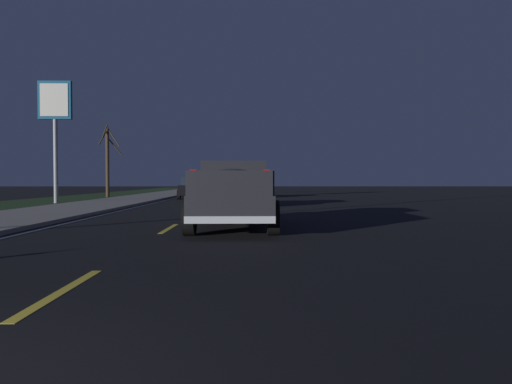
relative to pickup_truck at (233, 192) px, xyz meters
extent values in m
plane|color=black|center=(16.46, 1.75, -0.98)|extent=(144.00, 144.00, 0.00)
cube|color=gray|center=(16.46, 7.45, -0.92)|extent=(108.00, 4.00, 0.12)
cube|color=#1E3819|center=(16.46, 12.45, -0.98)|extent=(108.00, 6.00, 0.01)
cube|color=yellow|center=(-7.24, 1.75, -0.98)|extent=(2.40, 0.14, 0.01)
cube|color=yellow|center=(-0.31, 1.75, -0.98)|extent=(2.40, 0.14, 0.01)
cube|color=yellow|center=(6.18, 1.75, -0.98)|extent=(2.40, 0.14, 0.01)
cube|color=yellow|center=(12.71, 1.75, -0.98)|extent=(2.40, 0.14, 0.01)
cube|color=yellow|center=(18.85, 1.75, -0.98)|extent=(2.40, 0.14, 0.01)
cube|color=yellow|center=(24.47, 1.75, -0.98)|extent=(2.40, 0.14, 0.01)
cube|color=yellow|center=(30.30, 1.75, -0.98)|extent=(2.40, 0.14, 0.01)
cube|color=yellow|center=(36.87, 1.75, -0.98)|extent=(2.40, 0.14, 0.01)
cube|color=yellow|center=(42.14, 1.75, -0.98)|extent=(2.40, 0.14, 0.01)
cube|color=yellow|center=(48.25, 1.75, -0.98)|extent=(2.40, 0.14, 0.01)
cube|color=yellow|center=(53.80, 1.75, -0.98)|extent=(2.40, 0.14, 0.01)
cube|color=yellow|center=(60.39, 1.75, -0.98)|extent=(2.40, 0.14, 0.01)
cube|color=yellow|center=(65.49, 1.75, -0.98)|extent=(2.40, 0.14, 0.01)
cube|color=silver|center=(16.46, 5.15, -0.98)|extent=(108.00, 0.14, 0.01)
cube|color=#232328|center=(-0.06, 0.00, -0.31)|extent=(5.42, 2.05, 0.60)
cube|color=#232328|center=(1.13, 0.01, 0.44)|extent=(2.18, 1.86, 0.90)
cube|color=#1E2833|center=(0.08, 0.00, 0.49)|extent=(0.05, 1.44, 0.50)
cube|color=#232328|center=(-1.15, 0.93, 0.27)|extent=(3.02, 0.11, 0.56)
cube|color=#232328|center=(-1.13, -0.95, 0.27)|extent=(3.02, 0.11, 0.56)
cube|color=#232328|center=(-2.72, -0.03, 0.27)|extent=(0.10, 1.88, 0.56)
cube|color=silver|center=(-2.72, -0.03, -0.53)|extent=(0.14, 2.00, 0.16)
cube|color=red|center=(-2.71, 0.77, 0.47)|extent=(0.06, 0.14, 0.20)
cube|color=red|center=(-2.70, -0.83, 0.47)|extent=(0.06, 0.14, 0.20)
ellipsoid|color=#232833|center=(-1.14, -0.01, 0.31)|extent=(2.61, 1.54, 0.64)
sphere|color=silver|center=(-0.64, 0.35, 0.17)|extent=(0.40, 0.40, 0.40)
sphere|color=beige|center=(-1.73, -0.32, 0.15)|extent=(0.34, 0.34, 0.34)
cylinder|color=black|center=(1.71, 1.02, -0.56)|extent=(0.84, 0.28, 0.84)
cylinder|color=black|center=(1.73, -0.98, -0.56)|extent=(0.84, 0.28, 0.84)
cylinder|color=black|center=(-1.85, 0.98, -0.56)|extent=(0.84, 0.28, 0.84)
cylinder|color=black|center=(-1.83, -1.02, -0.56)|extent=(0.84, 0.28, 0.84)
cube|color=#9E845B|center=(11.03, -0.05, -0.35)|extent=(4.42, 1.84, 0.70)
cube|color=#1E2833|center=(10.78, -0.04, 0.28)|extent=(2.48, 1.60, 0.56)
cylinder|color=black|center=(12.53, 0.84, -0.64)|extent=(0.68, 0.22, 0.68)
cylinder|color=black|center=(12.52, -0.96, -0.64)|extent=(0.68, 0.22, 0.68)
cylinder|color=black|center=(9.54, 0.87, -0.64)|extent=(0.68, 0.22, 0.68)
cylinder|color=black|center=(9.53, -0.93, -0.64)|extent=(0.68, 0.22, 0.68)
cube|color=red|center=(8.88, -0.03, -0.30)|extent=(0.09, 1.51, 0.10)
cube|color=#B2B5BA|center=(22.58, 0.07, -0.35)|extent=(4.42, 1.85, 0.70)
cube|color=#1E2833|center=(22.33, 0.07, 0.28)|extent=(2.48, 1.61, 0.56)
cylinder|color=black|center=(24.09, 0.95, -0.64)|extent=(0.68, 0.22, 0.68)
cylinder|color=black|center=(24.07, -0.85, -0.64)|extent=(0.68, 0.22, 0.68)
cylinder|color=black|center=(21.10, 0.98, -0.64)|extent=(0.68, 0.22, 0.68)
cylinder|color=black|center=(21.08, -0.82, -0.64)|extent=(0.68, 0.22, 0.68)
cube|color=red|center=(20.43, 0.09, -0.30)|extent=(0.10, 1.51, 0.10)
cube|color=black|center=(20.15, 3.64, -0.35)|extent=(4.45, 1.92, 0.70)
cube|color=#1E2833|center=(19.90, 3.63, 0.28)|extent=(2.51, 1.65, 0.56)
cylinder|color=black|center=(21.62, 4.58, -0.64)|extent=(0.68, 0.22, 0.68)
cylinder|color=black|center=(21.67, 2.78, -0.64)|extent=(0.68, 0.22, 0.68)
cylinder|color=black|center=(18.63, 4.50, -0.64)|extent=(0.68, 0.22, 0.68)
cylinder|color=black|center=(18.67, 2.70, -0.64)|extent=(0.68, 0.22, 0.68)
cube|color=red|center=(18.00, 3.58, -0.30)|extent=(0.12, 1.51, 0.10)
cylinder|color=#99999E|center=(13.52, 10.80, 2.54)|extent=(0.24, 0.24, 7.04)
cube|color=navy|center=(13.52, 10.80, 4.96)|extent=(0.24, 1.90, 2.20)
cube|color=silver|center=(13.39, 10.80, 4.96)|extent=(0.04, 1.60, 1.87)
cylinder|color=#423323|center=(22.79, 10.77, 1.71)|extent=(0.28, 0.28, 5.38)
cylinder|color=#423323|center=(22.21, 10.76, 4.11)|extent=(1.23, 0.10, 1.20)
cylinder|color=#423323|center=(22.23, 10.90, 3.69)|extent=(1.20, 0.39, 1.34)
cylinder|color=#423323|center=(22.80, 10.28, 3.73)|extent=(0.12, 1.06, 1.57)
cylinder|color=#423323|center=(23.07, 10.29, 3.06)|extent=(0.60, 1.06, 1.44)
camera|label=1|loc=(-12.51, -0.48, 0.33)|focal=31.42mm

